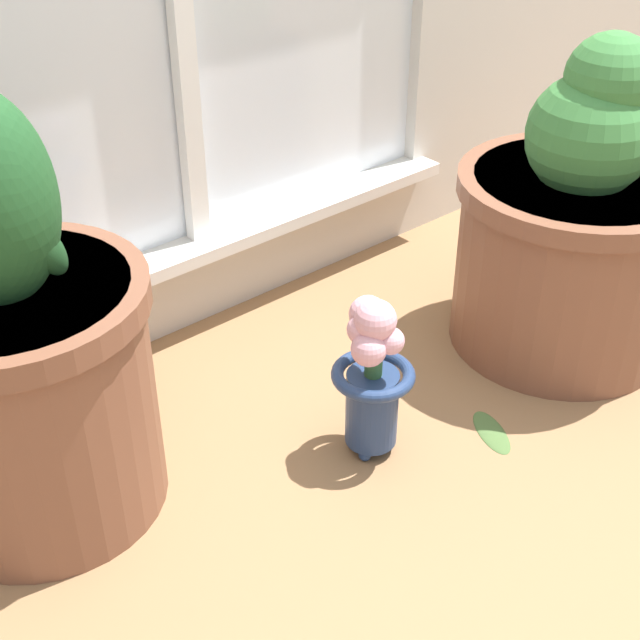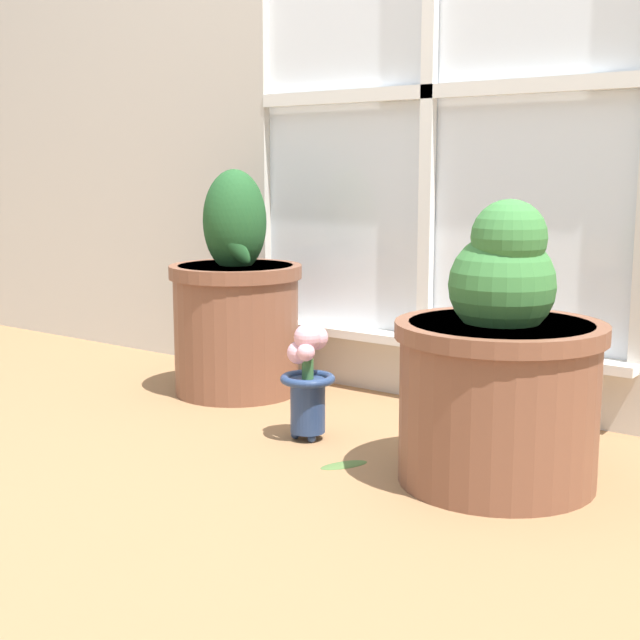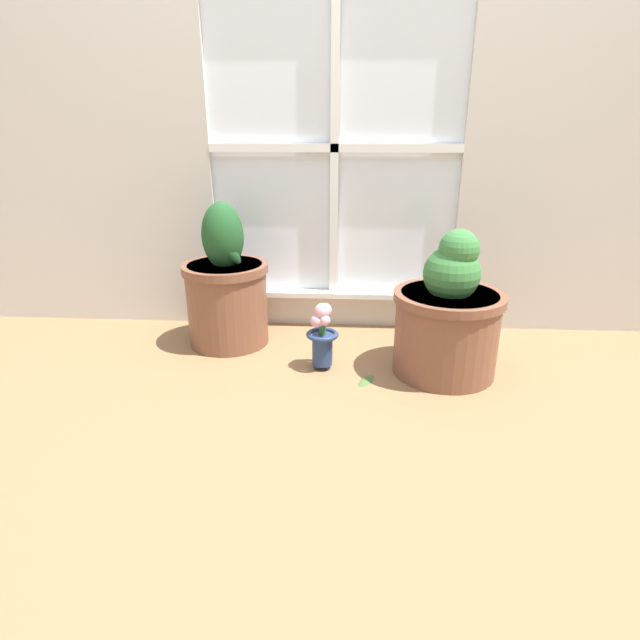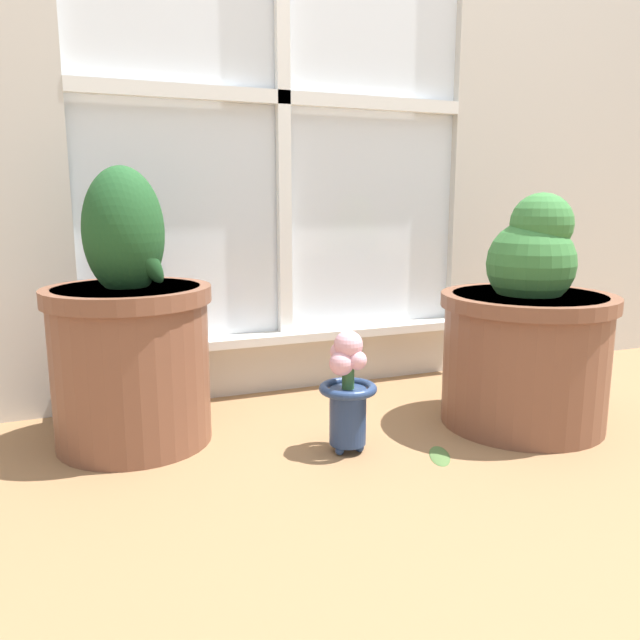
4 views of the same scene
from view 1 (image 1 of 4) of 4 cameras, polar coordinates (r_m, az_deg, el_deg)
name	(u,v)px [view 1 (image 1 of 4)]	position (r m, az deg, el deg)	size (l,w,h in m)	color
ground_plane	(437,483)	(1.37, 7.52, -10.29)	(10.00, 10.00, 0.00)	olive
potted_plant_left	(22,362)	(1.25, -18.56, -2.56)	(0.36, 0.36, 0.62)	brown
potted_plant_right	(573,231)	(1.60, 15.89, 5.51)	(0.41, 0.41, 0.56)	brown
flower_vase	(372,372)	(1.32, 3.36, -3.35)	(0.13, 0.13, 0.27)	navy
fallen_leaf	(492,431)	(1.47, 10.93, -6.97)	(0.09, 0.12, 0.01)	#476633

